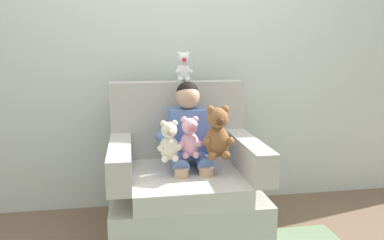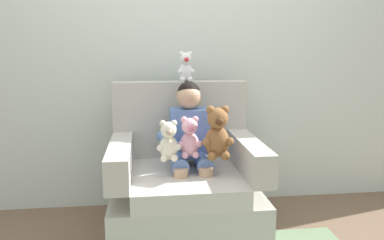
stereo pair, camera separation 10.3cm
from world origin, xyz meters
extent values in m
plane|color=brown|center=(0.00, 0.00, 0.00)|extent=(8.00, 8.00, 0.00)
cube|color=silver|center=(0.00, 0.64, 1.30)|extent=(6.00, 0.10, 2.60)
cube|color=#BCB7AD|center=(0.00, 0.00, 0.18)|extent=(0.98, 0.87, 0.35)
cube|color=beige|center=(0.00, -0.07, 0.41)|extent=(0.70, 0.73, 0.12)
cube|color=#BCB7AD|center=(0.00, 0.36, 0.75)|extent=(0.98, 0.14, 0.56)
cube|color=#BCB7AD|center=(-0.42, -0.07, 0.58)|extent=(0.14, 0.73, 0.21)
cube|color=#BCB7AD|center=(0.42, -0.07, 0.58)|extent=(0.14, 0.73, 0.21)
cube|color=#597AB7|center=(0.04, 0.13, 0.70)|extent=(0.26, 0.16, 0.34)
sphere|color=tan|center=(0.04, 0.13, 0.95)|extent=(0.17, 0.17, 0.17)
sphere|color=black|center=(0.04, 0.14, 0.97)|extent=(0.16, 0.16, 0.16)
cylinder|color=#597AB7|center=(-0.04, 0.00, 0.53)|extent=(0.11, 0.26, 0.11)
cylinder|color=tan|center=(-0.04, -0.13, 0.38)|extent=(0.09, 0.09, 0.30)
cylinder|color=#597AB7|center=(0.12, 0.00, 0.53)|extent=(0.11, 0.26, 0.11)
cylinder|color=tan|center=(0.12, -0.13, 0.38)|extent=(0.09, 0.09, 0.30)
cylinder|color=#597AB7|center=(-0.12, 0.01, 0.68)|extent=(0.13, 0.27, 0.07)
cylinder|color=#597AB7|center=(0.20, 0.01, 0.68)|extent=(0.13, 0.27, 0.07)
ellipsoid|color=brown|center=(0.20, -0.10, 0.69)|extent=(0.16, 0.13, 0.21)
sphere|color=brown|center=(0.20, -0.11, 0.84)|extent=(0.13, 0.13, 0.13)
sphere|color=#4C2D19|center=(0.20, -0.17, 0.83)|extent=(0.05, 0.05, 0.05)
sphere|color=brown|center=(0.15, -0.11, 0.90)|extent=(0.05, 0.05, 0.05)
sphere|color=brown|center=(0.12, -0.14, 0.70)|extent=(0.05, 0.05, 0.05)
sphere|color=brown|center=(0.15, -0.16, 0.61)|extent=(0.06, 0.06, 0.06)
sphere|color=brown|center=(0.24, -0.11, 0.90)|extent=(0.05, 0.05, 0.05)
sphere|color=brown|center=(0.27, -0.14, 0.70)|extent=(0.05, 0.05, 0.05)
sphere|color=brown|center=(0.24, -0.16, 0.61)|extent=(0.06, 0.06, 0.06)
ellipsoid|color=silver|center=(-0.11, -0.11, 0.66)|extent=(0.12, 0.10, 0.15)
sphere|color=silver|center=(-0.11, -0.12, 0.78)|extent=(0.10, 0.10, 0.10)
sphere|color=tan|center=(-0.11, -0.16, 0.77)|extent=(0.04, 0.04, 0.04)
sphere|color=silver|center=(-0.15, -0.11, 0.82)|extent=(0.04, 0.04, 0.04)
sphere|color=silver|center=(-0.17, -0.14, 0.67)|extent=(0.04, 0.04, 0.04)
sphere|color=silver|center=(-0.15, -0.15, 0.60)|extent=(0.04, 0.04, 0.04)
sphere|color=silver|center=(-0.08, -0.11, 0.82)|extent=(0.04, 0.04, 0.04)
sphere|color=silver|center=(-0.06, -0.14, 0.67)|extent=(0.04, 0.04, 0.04)
sphere|color=silver|center=(-0.08, -0.15, 0.60)|extent=(0.04, 0.04, 0.04)
ellipsoid|color=#EAA8BC|center=(0.02, -0.05, 0.66)|extent=(0.12, 0.10, 0.16)
sphere|color=#EAA8BC|center=(0.02, -0.06, 0.79)|extent=(0.10, 0.10, 0.10)
sphere|color=#CC6684|center=(0.02, -0.11, 0.78)|extent=(0.04, 0.04, 0.04)
sphere|color=#EAA8BC|center=(-0.01, -0.06, 0.83)|extent=(0.04, 0.04, 0.04)
sphere|color=#EAA8BC|center=(-0.03, -0.09, 0.67)|extent=(0.04, 0.04, 0.04)
sphere|color=#EAA8BC|center=(-0.01, -0.10, 0.60)|extent=(0.05, 0.05, 0.05)
sphere|color=#EAA8BC|center=(0.06, -0.06, 0.83)|extent=(0.04, 0.04, 0.04)
sphere|color=#EAA8BC|center=(0.08, -0.09, 0.67)|extent=(0.04, 0.04, 0.04)
sphere|color=#EAA8BC|center=(0.06, -0.10, 0.60)|extent=(0.05, 0.05, 0.05)
ellipsoid|color=white|center=(0.05, 0.36, 1.10)|extent=(0.10, 0.09, 0.13)
sphere|color=white|center=(0.05, 0.35, 1.20)|extent=(0.09, 0.09, 0.09)
sphere|color=#DB333D|center=(0.05, 0.32, 1.20)|extent=(0.03, 0.03, 0.03)
sphere|color=white|center=(0.02, 0.36, 1.24)|extent=(0.03, 0.03, 0.03)
sphere|color=white|center=(0.00, 0.34, 1.11)|extent=(0.03, 0.03, 0.03)
sphere|color=white|center=(0.02, 0.32, 1.05)|extent=(0.04, 0.04, 0.04)
sphere|color=white|center=(0.08, 0.36, 1.24)|extent=(0.03, 0.03, 0.03)
sphere|color=white|center=(0.09, 0.34, 1.11)|extent=(0.03, 0.03, 0.03)
sphere|color=white|center=(0.07, 0.32, 1.05)|extent=(0.04, 0.04, 0.04)
camera|label=1|loc=(-0.35, -2.39, 1.28)|focal=35.25mm
camera|label=2|loc=(-0.24, -2.40, 1.28)|focal=35.25mm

